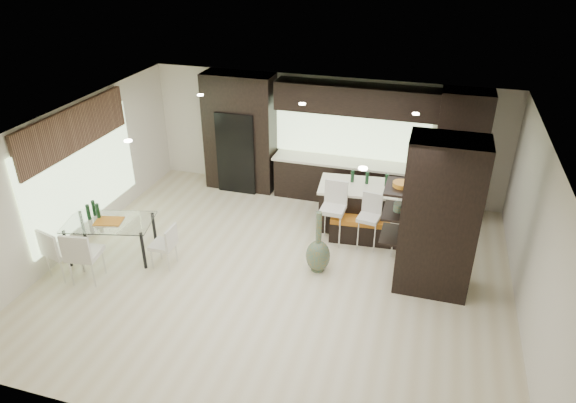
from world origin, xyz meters
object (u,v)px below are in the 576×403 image
(stool_right, at_px, (405,230))
(dining_table, at_px, (112,239))
(chair_end, at_px, (163,248))
(stool_mid, at_px, (368,227))
(bench, at_px, (364,228))
(chair_near, at_px, (86,257))
(stool_left, at_px, (333,220))
(floor_vase, at_px, (318,242))
(chair_far, at_px, (62,253))
(kitchen_island, at_px, (374,207))

(stool_right, relative_size, dining_table, 0.67)
(stool_right, bearing_deg, chair_end, -147.84)
(stool_mid, distance_m, chair_end, 3.83)
(bench, bearing_deg, chair_near, -153.52)
(stool_left, xyz_separation_m, stool_mid, (0.68, 0.03, -0.07))
(dining_table, bearing_deg, bench, 9.79)
(bench, height_order, floor_vase, floor_vase)
(dining_table, distance_m, chair_far, 0.90)
(kitchen_island, bearing_deg, dining_table, -157.14)
(stool_right, bearing_deg, kitchen_island, 140.87)
(kitchen_island, relative_size, stool_right, 2.16)
(kitchen_island, relative_size, floor_vase, 1.87)
(stool_right, relative_size, floor_vase, 0.87)
(stool_left, bearing_deg, floor_vase, -91.00)
(stool_left, relative_size, stool_right, 0.98)
(floor_vase, relative_size, chair_far, 1.33)
(bench, distance_m, chair_end, 3.86)
(stool_right, bearing_deg, chair_near, -144.56)
(chair_far, bearing_deg, chair_near, 13.61)
(dining_table, relative_size, chair_end, 2.04)
(stool_right, distance_m, chair_near, 5.71)
(stool_mid, distance_m, stool_right, 0.69)
(kitchen_island, distance_m, stool_right, 1.06)
(stool_left, xyz_separation_m, chair_near, (-3.82, -2.41, -0.03))
(kitchen_island, xyz_separation_m, stool_left, (-0.68, -0.80, 0.04))
(bench, relative_size, chair_far, 1.49)
(dining_table, bearing_deg, chair_end, -13.62)
(stool_left, relative_size, chair_end, 1.34)
(chair_end, bearing_deg, bench, -61.82)
(dining_table, distance_m, chair_near, 0.78)
(stool_left, height_order, dining_table, stool_left)
(floor_vase, bearing_deg, kitchen_island, 67.71)
(stool_left, relative_size, stool_mid, 1.15)
(stool_mid, bearing_deg, floor_vase, -118.09)
(kitchen_island, bearing_deg, chair_far, -152.92)
(kitchen_island, xyz_separation_m, chair_far, (-4.99, -3.19, -0.02))
(stool_right, xyz_separation_m, floor_vase, (-1.42, -0.98, 0.08))
(chair_near, bearing_deg, chair_end, 27.08)
(bench, relative_size, floor_vase, 1.12)
(kitchen_island, distance_m, stool_mid, 0.77)
(stool_right, distance_m, dining_table, 5.44)
(kitchen_island, bearing_deg, floor_vase, -117.86)
(bench, xyz_separation_m, chair_end, (-3.35, -1.91, 0.12))
(bench, height_order, dining_table, dining_table)
(kitchen_island, height_order, chair_end, kitchen_island)
(kitchen_island, relative_size, stool_mid, 2.53)
(floor_vase, distance_m, chair_far, 4.48)
(kitchen_island, height_order, stool_mid, kitchen_island)
(stool_right, height_order, chair_near, stool_right)
(bench, bearing_deg, dining_table, -161.40)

